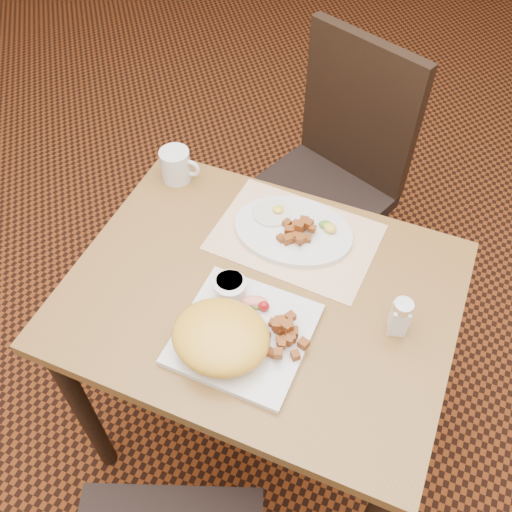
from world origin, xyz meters
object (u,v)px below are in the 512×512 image
Objects in this scene: salt_shaker at (400,316)px; coffee_mug at (176,165)px; plate_square at (244,334)px; chair_far at (331,170)px; table at (260,317)px; plate_oval at (293,231)px.

coffee_mug is at bearing 159.76° from salt_shaker.
coffee_mug reaches higher than plate_square.
chair_far is at bearing 92.87° from plate_square.
chair_far is at bearing 52.14° from coffee_mug.
plate_square reaches higher than table.
plate_oval is at bearing 90.97° from plate_square.
chair_far is at bearing 117.15° from salt_shaker.
plate_oval is at bearing 88.01° from table.
table is at bearing 113.45° from chair_far.
table is 3.21× the size of plate_square.
table is 0.70m from chair_far.
plate_square is at bearing -89.03° from plate_oval.
plate_square is (0.04, -0.82, 0.22)m from chair_far.
plate_oval reaches higher than plate_square.
chair_far reaches higher than coffee_mug.
salt_shaker is at bearing 25.73° from plate_square.
chair_far reaches higher than table.
chair_far reaches higher than salt_shaker.
coffee_mug is (-0.36, 0.27, 0.16)m from table.
coffee_mug reaches higher than table.
table is at bearing 95.57° from plate_square.
table is at bearing -36.86° from coffee_mug.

